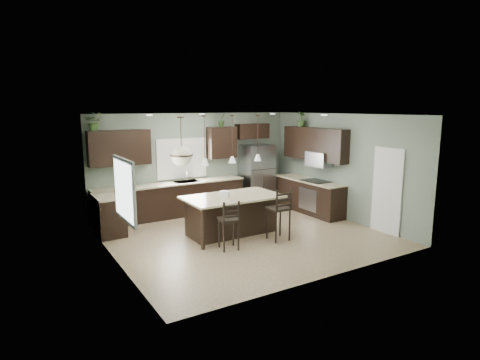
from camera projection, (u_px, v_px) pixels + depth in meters
name	position (u px, v px, depth m)	size (l,w,h in m)	color
ground	(245.00, 235.00, 9.41)	(6.00, 6.00, 0.00)	#9E8466
pantry_door	(387.00, 191.00, 9.44)	(0.04, 0.82, 2.04)	white
window_back	(182.00, 158.00, 11.23)	(1.35, 0.02, 1.00)	white
window_left	(124.00, 190.00, 6.94)	(0.02, 1.10, 1.00)	white
left_return_cabs	(109.00, 216.00, 9.39)	(0.60, 0.90, 0.90)	black
left_return_countertop	(109.00, 196.00, 9.31)	(0.66, 0.96, 0.04)	#BBB28E
back_lower_cabs	(172.00, 200.00, 10.96)	(4.20, 0.60, 0.90)	black
back_countertop	(171.00, 184.00, 10.86)	(4.20, 0.66, 0.04)	#BBB28E
sink_inset	(187.00, 182.00, 11.08)	(0.70, 0.45, 0.01)	gray
faucet	(187.00, 177.00, 11.03)	(0.02, 0.02, 0.28)	silver
back_upper_left	(120.00, 148.00, 10.14)	(1.55, 0.34, 0.90)	black
back_upper_right	(222.00, 143.00, 11.64)	(0.85, 0.34, 0.90)	black
fridge_header	(252.00, 131.00, 12.12)	(1.05, 0.34, 0.45)	black
right_lower_cabs	(309.00, 196.00, 11.44)	(0.60, 2.35, 0.90)	black
right_countertop	(309.00, 180.00, 11.35)	(0.66, 2.35, 0.04)	#BBB28E
cooktop	(316.00, 181.00, 11.11)	(0.58, 0.75, 0.02)	black
wall_oven_front	(307.00, 200.00, 11.05)	(0.01, 0.72, 0.60)	gray
right_upper_cabs	(314.00, 144.00, 11.24)	(0.34, 2.35, 0.90)	black
microwave	(319.00, 159.00, 11.05)	(0.40, 0.75, 0.40)	gray
refrigerator	(257.00, 175.00, 12.19)	(0.90, 0.74, 1.85)	#9A99A2
kitchen_island	(233.00, 215.00, 9.41)	(2.25, 1.28, 0.92)	black
serving_dish	(225.00, 194.00, 9.22)	(0.24, 0.24, 0.14)	silver
bar_stool_left	(229.00, 225.00, 8.40)	(0.40, 0.40, 1.08)	black
bar_stool_right	(278.00, 214.00, 8.99)	(0.45, 0.45, 1.21)	black
pendant_left	(205.00, 140.00, 8.73)	(0.17, 0.17, 1.10)	silver
pendant_center	(232.00, 139.00, 9.09)	(0.17, 0.17, 1.10)	white
pendant_right	(258.00, 138.00, 9.45)	(0.17, 0.17, 1.10)	white
chandelier	(181.00, 142.00, 7.54)	(0.43, 0.43, 0.95)	#F6F2C9
plant_back_left	(94.00, 122.00, 9.69)	(0.40, 0.34, 0.44)	#365625
plant_back_right	(222.00, 120.00, 11.49)	(0.22, 0.18, 0.40)	#2C4C21
plant_right_wall	(301.00, 119.00, 11.57)	(0.25, 0.25, 0.45)	#315123
room_shell	(245.00, 164.00, 9.11)	(6.00, 6.00, 6.00)	slate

